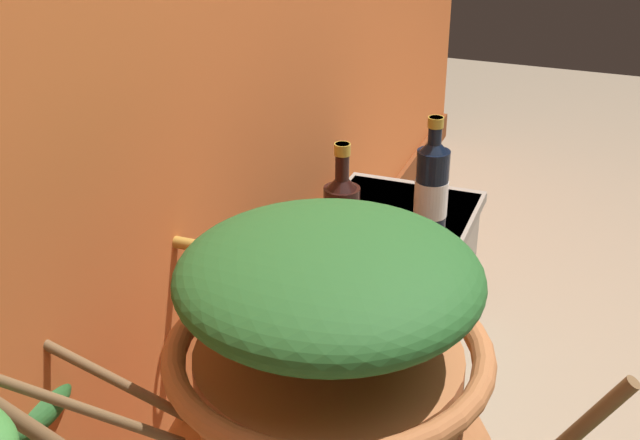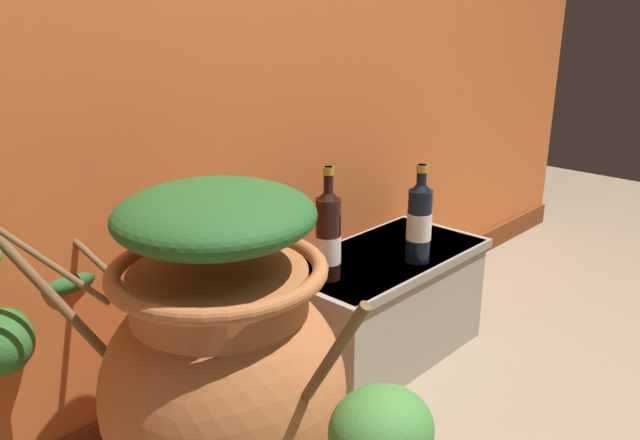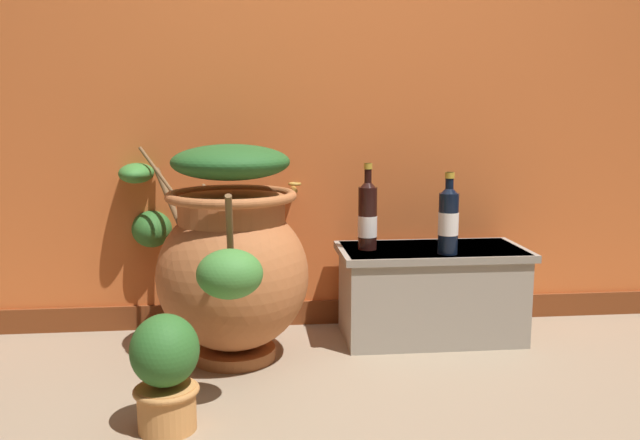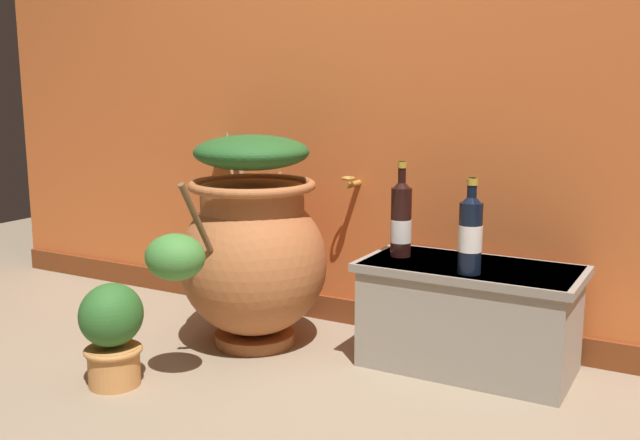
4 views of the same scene
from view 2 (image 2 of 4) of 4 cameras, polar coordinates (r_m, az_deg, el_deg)
name	(u,v)px [view 2 (image 2 of 4)]	position (r m, az deg, el deg)	size (l,w,h in m)	color
terracotta_urn	(216,362)	(1.54, -9.28, -12.37)	(0.76, 1.13, 0.83)	#B26638
stone_ledge	(382,302)	(2.26, 5.55, -7.30)	(0.78, 0.40, 0.39)	#9E9384
wine_bottle_left	(328,234)	(1.94, 0.74, -1.27)	(0.08, 0.08, 0.36)	black
wine_bottle_middle	(419,219)	(2.10, 8.87, 0.05)	(0.08, 0.08, 0.33)	black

